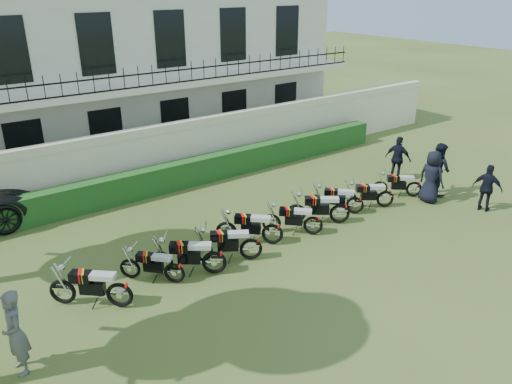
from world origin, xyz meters
TOP-DOWN VIEW (x-y plane):
  - ground at (0.00, 0.00)m, footprint 100.00×100.00m
  - perimeter_wall at (0.00, 8.00)m, footprint 30.00×0.35m
  - hedge at (1.00, 7.20)m, footprint 18.00×0.60m
  - building at (0.00, 13.96)m, footprint 20.40×9.60m
  - motorcycle_0 at (-4.63, 1.27)m, footprint 1.62×1.45m
  - motorcycle_1 at (-3.09, 1.45)m, footprint 1.29×1.34m
  - motorcycle_2 at (-2.04, 1.21)m, footprint 1.75×1.29m
  - motorcycle_3 at (-0.83, 1.24)m, footprint 1.78×1.12m
  - motorcycle_4 at (0.21, 1.60)m, footprint 1.55×1.44m
  - motorcycle_5 at (1.59, 1.34)m, footprint 1.41×1.38m
  - motorcycle_6 at (2.80, 1.42)m, footprint 1.71×1.30m
  - motorcycle_7 at (3.73, 1.64)m, footprint 1.36×1.41m
  - motorcycle_8 at (4.96, 1.40)m, footprint 1.63×1.09m
  - motorcycle_9 at (6.51, 1.39)m, footprint 1.45×1.19m
  - inspector at (-7.04, 0.43)m, footprint 0.47×0.69m
  - officer_2 at (7.51, -0.75)m, footprint 0.67×1.04m
  - officer_3 at (6.61, 0.82)m, footprint 0.66×0.95m
  - officer_4 at (7.45, 1.14)m, footprint 0.99×1.12m
  - officer_5 at (7.36, 2.88)m, footprint 0.70×1.11m

SIDE VIEW (x-z plane):
  - ground at x=0.00m, z-range 0.00..0.00m
  - motorcycle_1 at x=-3.09m, z-range -0.04..0.93m
  - motorcycle_9 at x=6.51m, z-range -0.04..0.94m
  - motorcycle_7 at x=3.73m, z-range -0.04..0.98m
  - motorcycle_8 at x=4.96m, z-range -0.04..0.98m
  - motorcycle_5 at x=1.59m, z-range -0.04..0.99m
  - hedge at x=1.00m, z-range 0.00..1.00m
  - motorcycle_4 at x=0.21m, z-range -0.04..1.06m
  - motorcycle_3 at x=-0.83m, z-range -0.04..1.06m
  - motorcycle_6 at x=2.80m, z-range -0.04..1.08m
  - motorcycle_0 at x=-4.63m, z-range -0.04..1.09m
  - motorcycle_2 at x=-2.04m, z-range -0.04..1.09m
  - officer_2 at x=7.51m, z-range 0.00..1.64m
  - officer_5 at x=7.36m, z-range 0.00..1.76m
  - inspector at x=-7.04m, z-range 0.00..1.83m
  - officer_3 at x=6.61m, z-range 0.00..1.88m
  - officer_4 at x=7.45m, z-range 0.00..1.93m
  - perimeter_wall at x=0.00m, z-range 0.02..2.32m
  - building at x=0.00m, z-range 0.01..7.41m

